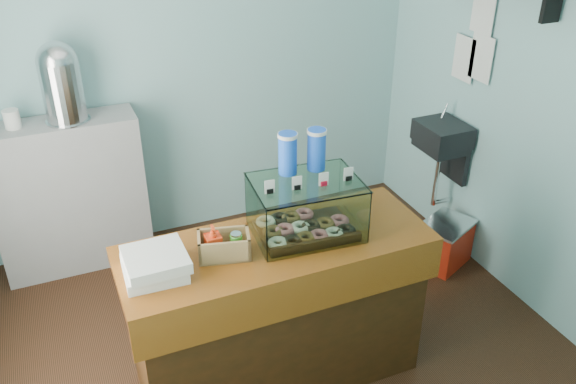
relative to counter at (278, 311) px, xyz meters
name	(u,v)px	position (x,y,z in m)	size (l,w,h in m)	color
ground	(263,344)	(0.00, 0.25, -0.46)	(3.50, 3.50, 0.00)	black
room_shell	(260,73)	(0.03, 0.26, 1.25)	(3.54, 3.04, 2.82)	#86C2C3
counter	(278,311)	(0.00, 0.00, 0.00)	(1.60, 0.60, 0.90)	#3C1E0B
back_shelf	(70,196)	(-0.90, 1.57, 0.09)	(1.00, 0.32, 1.10)	gray
display_case	(304,203)	(0.18, 0.06, 0.60)	(0.57, 0.44, 0.51)	#321F0F
condiment_crate	(223,245)	(-0.28, 0.00, 0.50)	(0.28, 0.21, 0.18)	tan
pastry_boxes	(155,264)	(-0.62, -0.01, 0.50)	(0.30, 0.30, 0.11)	silver
coffee_urn	(61,80)	(-0.82, 1.56, 0.92)	(0.28, 0.28, 0.52)	silver
red_cooler	(444,243)	(1.51, 0.53, -0.29)	(0.46, 0.42, 0.34)	red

